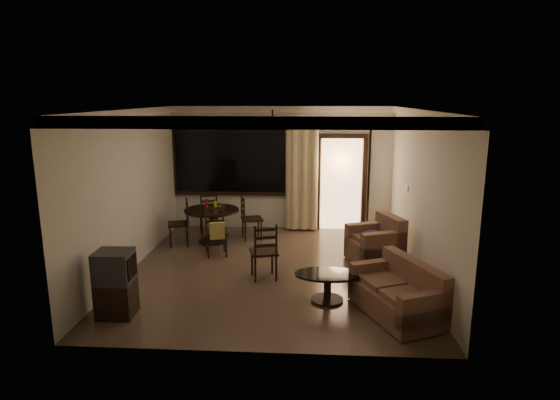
# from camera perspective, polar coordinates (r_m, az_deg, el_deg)

# --- Properties ---
(ground) EXTENTS (5.50, 5.50, 0.00)m
(ground) POSITION_cam_1_polar(r_m,az_deg,el_deg) (8.40, -0.86, -8.49)
(ground) COLOR #7F6651
(ground) RESTS_ON ground
(room_shell) EXTENTS (5.50, 6.70, 5.50)m
(room_shell) POSITION_cam_1_polar(r_m,az_deg,el_deg) (9.66, 3.44, 5.48)
(room_shell) COLOR beige
(room_shell) RESTS_ON ground
(dining_table) EXTENTS (1.13, 1.13, 0.93)m
(dining_table) POSITION_cam_1_polar(r_m,az_deg,el_deg) (9.88, -8.31, -1.97)
(dining_table) COLOR black
(dining_table) RESTS_ON ground
(dining_chair_west) EXTENTS (0.52, 0.52, 0.95)m
(dining_chair_west) POSITION_cam_1_polar(r_m,az_deg,el_deg) (9.88, -12.17, -3.80)
(dining_chair_west) COLOR black
(dining_chair_west) RESTS_ON ground
(dining_chair_east) EXTENTS (0.52, 0.52, 0.95)m
(dining_chair_east) POSITION_cam_1_polar(r_m,az_deg,el_deg) (10.06, -3.51, -3.24)
(dining_chair_east) COLOR black
(dining_chair_east) RESTS_ON ground
(dining_chair_south) EXTENTS (0.52, 0.56, 0.95)m
(dining_chair_south) POSITION_cam_1_polar(r_m,az_deg,el_deg) (9.13, -7.77, -4.84)
(dining_chair_south) COLOR black
(dining_chair_south) RESTS_ON ground
(dining_chair_north) EXTENTS (0.52, 0.52, 0.95)m
(dining_chair_north) POSITION_cam_1_polar(r_m,az_deg,el_deg) (10.70, -8.67, -2.39)
(dining_chair_north) COLOR black
(dining_chair_north) RESTS_ON ground
(tv_cabinet) EXTENTS (0.52, 0.46, 0.94)m
(tv_cabinet) POSITION_cam_1_polar(r_m,az_deg,el_deg) (6.97, -19.41, -9.58)
(tv_cabinet) COLOR black
(tv_cabinet) RESTS_ON ground
(sofa) EXTENTS (1.25, 1.59, 0.75)m
(sofa) POSITION_cam_1_polar(r_m,az_deg,el_deg) (6.87, 14.34, -11.11)
(sofa) COLOR #452620
(sofa) RESTS_ON ground
(armchair) EXTENTS (1.08, 1.08, 0.85)m
(armchair) POSITION_cam_1_polar(r_m,az_deg,el_deg) (8.86, 11.76, -5.22)
(armchair) COLOR #452620
(armchair) RESTS_ON ground
(coffee_table) EXTENTS (0.99, 0.59, 0.44)m
(coffee_table) POSITION_cam_1_polar(r_m,az_deg,el_deg) (7.13, 5.81, -9.98)
(coffee_table) COLOR black
(coffee_table) RESTS_ON ground
(side_chair) EXTENTS (0.53, 0.53, 0.98)m
(side_chair) POSITION_cam_1_polar(r_m,az_deg,el_deg) (7.93, -1.96, -7.56)
(side_chair) COLOR black
(side_chair) RESTS_ON ground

